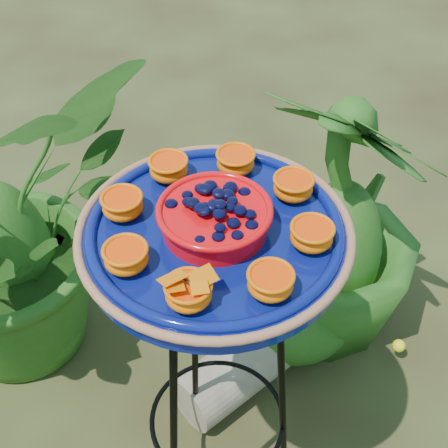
# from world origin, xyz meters

# --- Properties ---
(tripod_stand) EXTENTS (0.44, 0.44, 0.95)m
(tripod_stand) POSITION_xyz_m (0.12, 0.02, 0.58)
(tripod_stand) COLOR black
(tripod_stand) RESTS_ON ground
(feeder_dish) EXTENTS (0.62, 0.62, 0.11)m
(feeder_dish) POSITION_xyz_m (0.12, 0.02, 1.00)
(feeder_dish) COLOR navy
(feeder_dish) RESTS_ON tripod_stand
(driftwood_log) EXTENTS (0.55, 0.49, 0.19)m
(driftwood_log) POSITION_xyz_m (0.25, 0.37, 0.09)
(driftwood_log) COLOR tan
(driftwood_log) RESTS_ON ground
(shrub_back_right) EXTENTS (0.75, 0.75, 0.94)m
(shrub_back_right) POSITION_xyz_m (0.52, 0.59, 0.47)
(shrub_back_right) COLOR #215215
(shrub_back_right) RESTS_ON ground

